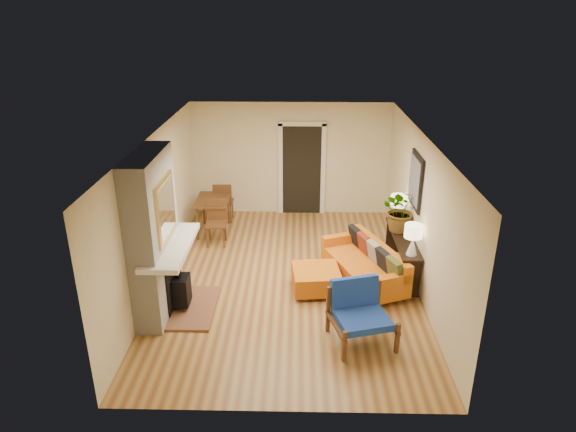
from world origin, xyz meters
name	(u,v)px	position (x,y,z in m)	size (l,w,h in m)	color
room_shell	(318,170)	(0.60, 2.63, 1.24)	(6.50, 6.50, 6.50)	#B98C47
fireplace	(156,239)	(-2.00, -1.00, 1.24)	(1.09, 1.68, 2.60)	white
sofa	(367,264)	(1.41, 0.00, 0.33)	(1.44, 2.05, 0.74)	silver
ottoman	(316,278)	(0.50, -0.37, 0.23)	(0.86, 0.86, 0.40)	silver
blue_chair	(359,309)	(1.08, -1.70, 0.48)	(1.03, 1.02, 0.88)	brown
dining_table	(216,206)	(-1.58, 2.07, 0.60)	(0.72, 1.71, 0.92)	brown
console_table	(403,244)	(2.07, 0.30, 0.58)	(0.34, 1.85, 0.72)	black
lamp_near	(413,236)	(2.07, -0.41, 1.06)	(0.30, 0.30, 0.54)	white
lamp_far	(398,205)	(2.07, 1.00, 1.06)	(0.30, 0.30, 0.54)	white
houseplant	(402,210)	(2.06, 0.58, 1.14)	(0.74, 0.64, 0.82)	#1E5919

